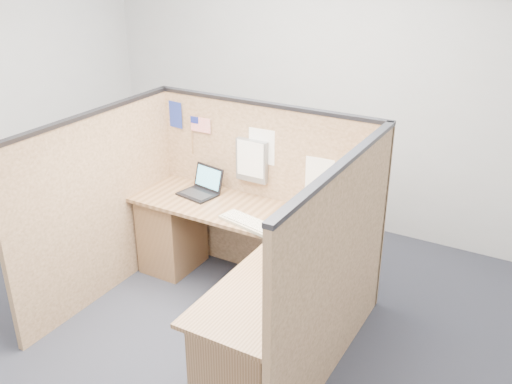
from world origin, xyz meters
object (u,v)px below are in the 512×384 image
Objects in this scene: keyboard at (249,223)px; mouse at (301,234)px; laptop at (201,187)px; l_desk at (240,276)px.

mouse is (0.42, 0.04, 0.00)m from keyboard.
laptop is 0.71m from keyboard.
l_desk is 0.93m from laptop.
l_desk is 5.77× the size of laptop.
keyboard is 5.39× the size of mouse.
laptop is at bearing 165.96° from mouse.
keyboard is at bearing 99.99° from l_desk.
mouse reaches higher than l_desk.
laptop reaches higher than mouse.
keyboard is (0.64, -0.30, -0.04)m from laptop.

